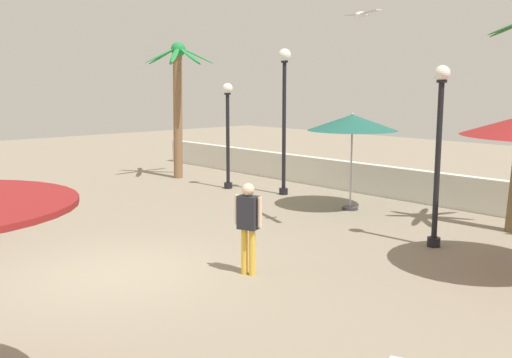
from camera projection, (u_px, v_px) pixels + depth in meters
The scene contains 9 objects.
ground_plane at pixel (118, 274), 10.80m from camera, with size 56.00×56.00×0.00m, color gray.
boundary_wall at pixel (416, 186), 17.34m from camera, with size 25.20×0.30×0.96m, color silver.
patio_umbrella_0 at pixel (352, 123), 15.94m from camera, with size 2.48×2.48×2.71m.
palm_tree_0 at pixel (178, 94), 21.29m from camera, with size 2.56×2.59×4.99m.
lamp_post_0 at pixel (228, 125), 19.31m from camera, with size 0.35×0.35×3.52m.
lamp_post_1 at pixel (439, 143), 12.25m from camera, with size 0.33×0.33×3.87m.
lamp_post_2 at pixel (284, 102), 18.10m from camera, with size 0.40×0.40×4.56m.
guest_0 at pixel (248, 219), 10.58m from camera, with size 0.53×0.35×1.72m.
seagull_0 at pixel (362, 14), 12.66m from camera, with size 1.24×0.54×0.14m.
Camera 1 is at (9.41, -5.08, 3.48)m, focal length 40.82 mm.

